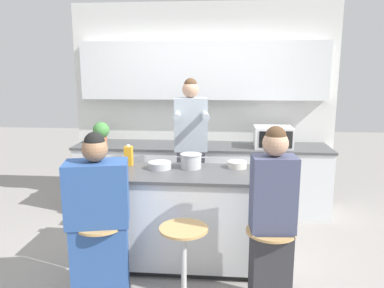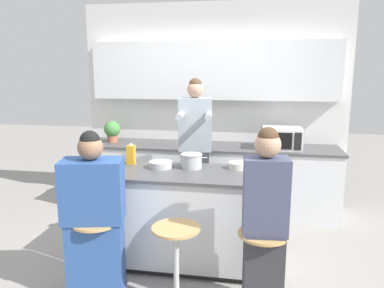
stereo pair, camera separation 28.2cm
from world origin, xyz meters
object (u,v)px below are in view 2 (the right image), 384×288
object	(u,v)px
bar_stool_leftmost	(97,255)
juice_carton	(131,155)
bar_stool_center	(176,262)
bar_stool_rightmost	(262,269)
person_seated_near	(264,230)
person_wrapped_blanket	(94,221)
person_cooking	(195,158)
microwave	(282,138)
coffee_cup_near	(117,170)
cooking_pot	(192,161)
fruit_bowl	(238,166)
kitchen_island	(191,218)
potted_plant	(112,130)

from	to	relation	value
bar_stool_leftmost	juice_carton	bearing A→B (deg)	88.21
bar_stool_center	bar_stool_rightmost	bearing A→B (deg)	0.83
bar_stool_rightmost	person_seated_near	xyz separation A→B (m)	(0.00, 0.01, 0.31)
bar_stool_leftmost	person_wrapped_blanket	bearing A→B (deg)	137.45
juice_carton	person_cooking	bearing A→B (deg)	41.25
bar_stool_leftmost	person_seated_near	size ratio (longest dim) A/B	0.45
microwave	bar_stool_center	bearing A→B (deg)	-114.23
person_seated_near	coffee_cup_near	size ratio (longest dim) A/B	13.07
cooking_pot	coffee_cup_near	distance (m)	0.71
person_seated_near	fruit_bowl	size ratio (longest dim) A/B	7.83
bar_stool_rightmost	person_wrapped_blanket	distance (m)	1.37
kitchen_island	person_wrapped_blanket	distance (m)	0.95
person_wrapped_blanket	kitchen_island	bearing A→B (deg)	30.52
person_seated_near	coffee_cup_near	bearing A→B (deg)	158.20
bar_stool_leftmost	cooking_pot	bearing A→B (deg)	50.34
person_wrapped_blanket	microwave	xyz separation A→B (m)	(1.58, 1.99, 0.36)
person_cooking	cooking_pot	xyz separation A→B (m)	(0.06, -0.55, 0.11)
kitchen_island	potted_plant	bearing A→B (deg)	133.31
person_wrapped_blanket	juice_carton	size ratio (longest dim) A/B	6.72
fruit_bowl	potted_plant	world-z (taller)	potted_plant
fruit_bowl	coffee_cup_near	distance (m)	1.13
person_cooking	fruit_bowl	world-z (taller)	person_cooking
juice_carton	person_wrapped_blanket	bearing A→B (deg)	-92.76
cooking_pot	juice_carton	size ratio (longest dim) A/B	1.44
bar_stool_rightmost	microwave	xyz separation A→B (m)	(0.24, 2.00, 0.65)
potted_plant	coffee_cup_near	bearing A→B (deg)	-67.00
bar_stool_rightmost	person_cooking	distance (m)	1.60
person_cooking	fruit_bowl	distance (m)	0.71
kitchen_island	microwave	world-z (taller)	microwave
person_wrapped_blanket	cooking_pot	bearing A→B (deg)	36.69
microwave	potted_plant	size ratio (longest dim) A/B	1.63
bar_stool_center	fruit_bowl	xyz separation A→B (m)	(0.42, 0.84, 0.58)
bar_stool_center	potted_plant	xyz separation A→B (m)	(-1.31, 2.05, 0.68)
cooking_pot	fruit_bowl	bearing A→B (deg)	6.69
kitchen_island	potted_plant	size ratio (longest dim) A/B	5.79
person_wrapped_blanket	coffee_cup_near	bearing A→B (deg)	69.94
person_seated_near	cooking_pot	size ratio (longest dim) A/B	4.88
potted_plant	juice_carton	bearing A→B (deg)	-60.63
bar_stool_center	juice_carton	xyz separation A→B (m)	(-0.64, 0.84, 0.65)
juice_carton	microwave	bearing A→B (deg)	37.08
bar_stool_leftmost	person_cooking	bearing A→B (deg)	66.04
coffee_cup_near	juice_carton	bearing A→B (deg)	91.72
fruit_bowl	person_seated_near	bearing A→B (deg)	-73.52
bar_stool_leftmost	bar_stool_center	size ratio (longest dim) A/B	1.00
person_wrapped_blanket	potted_plant	distance (m)	2.16
microwave	coffee_cup_near	bearing A→B (deg)	-133.90
coffee_cup_near	potted_plant	size ratio (longest dim) A/B	0.39
person_cooking	person_seated_near	distance (m)	1.53
coffee_cup_near	microwave	bearing A→B (deg)	46.10
bar_stool_rightmost	person_seated_near	distance (m)	0.31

